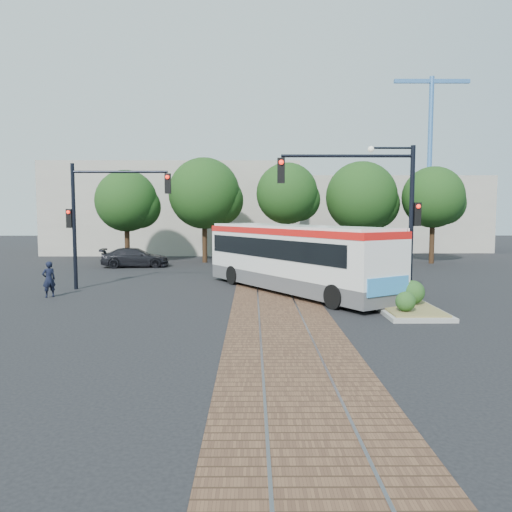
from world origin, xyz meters
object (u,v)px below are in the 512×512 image
object	(u,v)px
city_bus	(293,255)
signal_pole_main	(380,200)
parked_car	(135,257)
signal_pole_left	(97,209)
officer	(49,279)
traffic_island	(403,300)

from	to	relation	value
city_bus	signal_pole_main	world-z (taller)	signal_pole_main
city_bus	parked_car	xyz separation A→B (m)	(-9.81, 10.72, -1.07)
signal_pole_left	officer	distance (m)	4.12
city_bus	signal_pole_main	bearing A→B (deg)	-84.05
city_bus	signal_pole_left	xyz separation A→B (m)	(-9.25, 0.98, 2.14)
signal_pole_left	officer	size ratio (longest dim) A/B	3.82
city_bus	officer	world-z (taller)	city_bus
signal_pole_left	officer	xyz separation A→B (m)	(-1.48, -2.31, -3.08)
traffic_island	parked_car	size ratio (longest dim) A/B	1.16
city_bus	traffic_island	size ratio (longest dim) A/B	2.13
signal_pole_left	traffic_island	bearing A→B (deg)	-20.36
signal_pole_main	parked_car	distance (m)	19.68
city_bus	traffic_island	bearing A→B (deg)	-76.80
signal_pole_main	signal_pole_left	xyz separation A→B (m)	(-12.23, 4.80, -0.29)
signal_pole_left	officer	bearing A→B (deg)	-122.75
parked_car	traffic_island	bearing A→B (deg)	-143.40
signal_pole_left	signal_pole_main	bearing A→B (deg)	-21.45
city_bus	parked_car	distance (m)	14.57
city_bus	signal_pole_left	bearing A→B (deg)	142.02
officer	signal_pole_main	bearing A→B (deg)	128.09
signal_pole_main	officer	world-z (taller)	signal_pole_main
signal_pole_main	officer	xyz separation A→B (m)	(-13.71, 2.50, -3.37)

